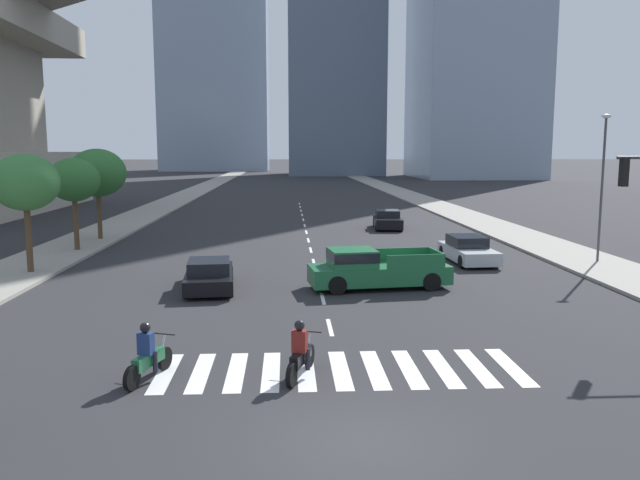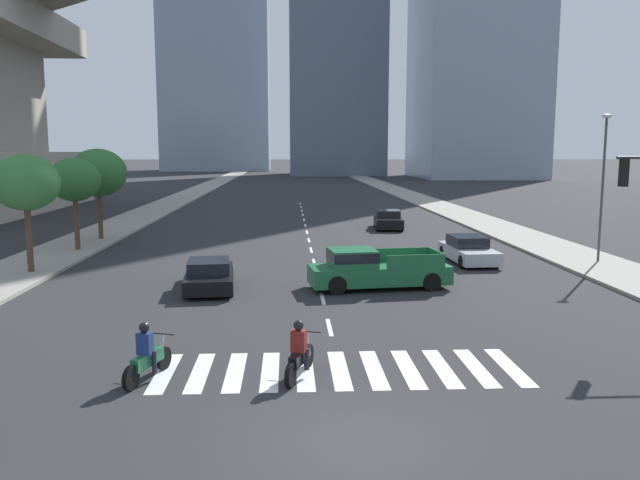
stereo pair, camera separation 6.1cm
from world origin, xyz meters
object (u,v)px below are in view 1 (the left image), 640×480
object	(u,v)px
street_tree_second	(74,180)
sedan_black_0	(388,220)
street_lamp_east	(603,177)
motorcycle_lead	(148,357)
street_tree_nearest	(25,183)
sedan_black_1	(209,275)
sedan_silver_2	(468,250)
pickup_truck	(373,269)
street_tree_third	(97,173)
motorcycle_trailing	(301,354)

from	to	relation	value
street_tree_second	sedan_black_0	bearing A→B (deg)	27.05
street_lamp_east	street_tree_second	world-z (taller)	street_lamp_east
motorcycle_lead	street_tree_nearest	xyz separation A→B (m)	(-8.31, 13.88, 3.63)
sedan_black_1	sedan_silver_2	xyz separation A→B (m)	(12.44, 5.70, 0.04)
motorcycle_lead	sedan_black_0	xyz separation A→B (m)	(10.82, 30.19, 0.04)
pickup_truck	street_tree_second	distance (m)	18.70
street_tree_third	pickup_truck	bearing A→B (deg)	-43.97
sedan_black_1	street_tree_nearest	distance (m)	9.94
sedan_black_1	motorcycle_trailing	bearing A→B (deg)	-166.26
pickup_truck	sedan_silver_2	bearing A→B (deg)	-140.95
street_tree_nearest	sedan_black_1	bearing A→B (deg)	-22.03
sedan_black_1	pickup_truck	bearing A→B (deg)	-97.24
sedan_black_1	street_tree_second	world-z (taller)	street_tree_second
sedan_silver_2	street_lamp_east	distance (m)	7.45
sedan_black_0	sedan_black_1	world-z (taller)	sedan_black_0
motorcycle_lead	sedan_silver_2	size ratio (longest dim) A/B	0.43
sedan_black_1	street_tree_nearest	bearing A→B (deg)	63.02
street_tree_nearest	street_tree_third	distance (m)	11.01
sedan_black_0	sedan_silver_2	bearing A→B (deg)	12.26
motorcycle_lead	street_lamp_east	distance (m)	24.68
sedan_silver_2	street_tree_nearest	distance (m)	21.43
sedan_black_0	sedan_silver_2	size ratio (longest dim) A/B	0.93
street_tree_second	street_lamp_east	bearing A→B (deg)	-10.79
pickup_truck	sedan_black_1	size ratio (longest dim) A/B	1.24
street_lamp_east	sedan_black_1	bearing A→B (deg)	-165.71
sedan_silver_2	street_tree_third	distance (m)	23.06
motorcycle_lead	motorcycle_trailing	xyz separation A→B (m)	(3.78, 0.01, -0.00)
motorcycle_trailing	street_tree_second	bearing A→B (deg)	48.98
motorcycle_lead	sedan_black_0	distance (m)	32.07
sedan_black_1	sedan_silver_2	bearing A→B (deg)	-70.33
motorcycle_trailing	sedan_silver_2	size ratio (longest dim) A/B	0.43
street_tree_second	street_tree_third	xyz separation A→B (m)	(0.00, 4.48, 0.24)
sedan_black_0	sedan_black_1	distance (m)	22.41
street_lamp_east	street_tree_nearest	distance (m)	27.40
sedan_black_0	motorcycle_trailing	bearing A→B (deg)	-8.47
sedan_black_1	sedan_black_0	bearing A→B (deg)	-33.05
pickup_truck	sedan_silver_2	size ratio (longest dim) A/B	1.25
pickup_truck	sedan_black_0	distance (m)	20.40
sedan_silver_2	street_tree_nearest	xyz separation A→B (m)	(-21.01, -2.23, 3.60)
motorcycle_lead	motorcycle_trailing	bearing A→B (deg)	-70.76
motorcycle_trailing	street_tree_nearest	distance (m)	18.76
motorcycle_lead	street_tree_nearest	bearing A→B (deg)	50.05
motorcycle_trailing	street_lamp_east	xyz separation A→B (m)	(15.28, 15.20, 3.80)
pickup_truck	sedan_black_1	xyz separation A→B (m)	(-6.72, 0.27, -0.24)
street_tree_second	sedan_black_1	bearing A→B (deg)	-49.41
motorcycle_trailing	street_lamp_east	world-z (taller)	street_lamp_east
sedan_black_0	sedan_black_1	bearing A→B (deg)	-23.45
motorcycle_trailing	street_tree_third	size ratio (longest dim) A/B	0.37
motorcycle_lead	street_lamp_east	bearing A→B (deg)	-32.27
sedan_black_0	street_lamp_east	size ratio (longest dim) A/B	0.61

